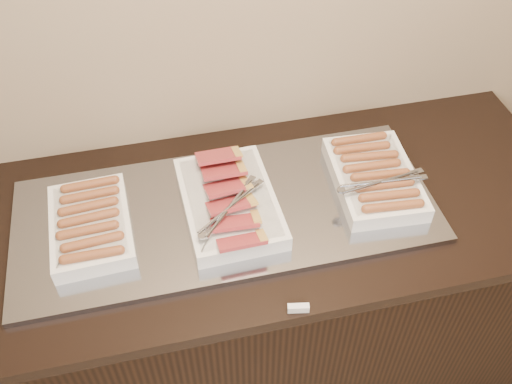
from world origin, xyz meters
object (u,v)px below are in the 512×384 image
at_px(counter, 238,298).
at_px(dish_left, 91,224).
at_px(dish_center, 229,202).
at_px(warming_tray, 226,211).
at_px(dish_right, 375,177).

bearing_deg(counter, dish_left, -180.00).
relative_size(counter, dish_center, 5.09).
bearing_deg(dish_center, dish_left, 177.65).
distance_m(dish_left, dish_center, 0.39).
bearing_deg(warming_tray, dish_right, -0.53).
distance_m(counter, dish_left, 0.64).
height_order(warming_tray, dish_left, dish_left).
height_order(dish_left, dish_center, dish_center).
relative_size(dish_left, dish_center, 0.81).
height_order(dish_center, dish_right, dish_center).
distance_m(warming_tray, dish_center, 0.04).
relative_size(warming_tray, dish_left, 3.66).
bearing_deg(dish_center, warming_tray, 157.96).
height_order(counter, dish_right, dish_right).
xyz_separation_m(dish_center, dish_right, (0.44, -0.00, 0.00)).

